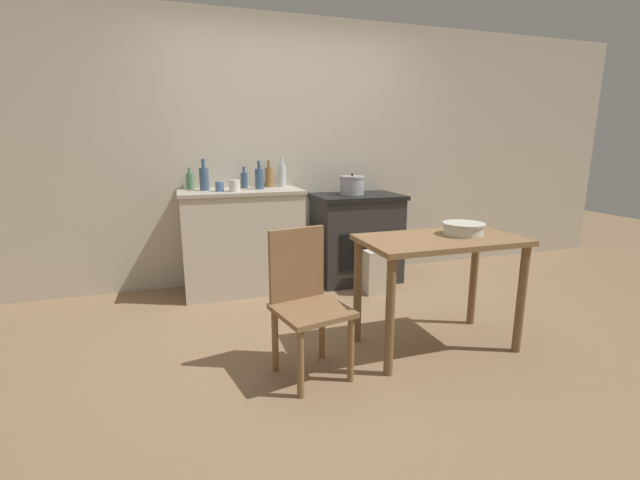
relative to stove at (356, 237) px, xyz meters
The scene contains 17 objects.
ground_plane 1.48m from the stove, 116.84° to the right, with size 14.00×14.00×0.00m, color #896B4C.
wall_back 1.10m from the stove, 152.76° to the left, with size 8.00×0.07×2.55m.
counter_cabinet 1.14m from the stove, behind, with size 1.11×0.57×0.95m.
stove is the anchor object (origin of this frame).
work_table 1.57m from the stove, 92.32° to the right, with size 1.05×0.58×0.77m.
chair 1.88m from the stove, 122.00° to the right, with size 0.48×0.48×0.88m.
flour_sack 0.51m from the stove, 86.77° to the right, with size 0.23×0.16×0.40m, color beige.
stock_pot 0.53m from the stove, behind, with size 0.25×0.25×0.21m.
mixing_bowl_large 1.58m from the stove, 85.26° to the right, with size 0.28×0.28×0.08m.
bottle_far_left 1.14m from the stove, behind, with size 0.08×0.08×0.26m.
bottle_left 1.58m from the stove, behind, with size 0.08×0.08×0.28m.
bottle_mid_left 1.06m from the stove, 166.24° to the left, with size 0.08×0.08×0.25m.
bottle_center_left 1.69m from the stove, behind, with size 0.07×0.07×0.19m.
bottle_center 0.97m from the stove, 163.05° to the left, with size 0.07×0.07×0.29m.
bottle_center_right 1.25m from the stove, 169.63° to the left, with size 0.07×0.07×0.20m.
cup_mid_right 1.34m from the stove, behind, with size 0.09×0.09×0.10m, color silver.
cup_right 1.44m from the stove, behind, with size 0.07×0.07×0.09m, color #4C6B99.
Camera 1 is at (-1.03, -2.64, 1.37)m, focal length 24.00 mm.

